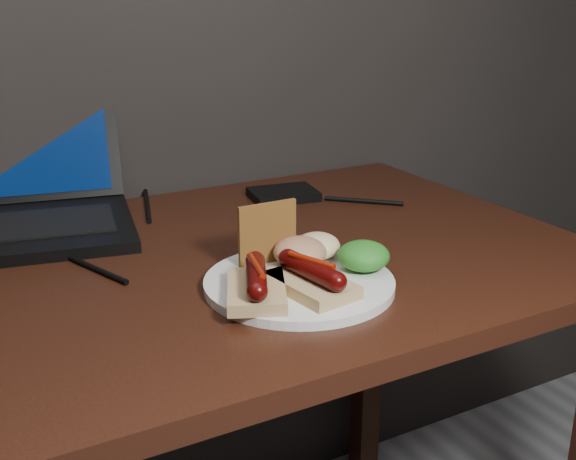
# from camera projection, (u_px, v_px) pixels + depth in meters

# --- Properties ---
(desk) EXTENTS (1.40, 0.70, 0.75)m
(desk) POSITION_uv_depth(u_px,v_px,m) (110.00, 340.00, 0.99)
(desk) COLOR #36180D
(desk) RESTS_ON ground
(laptop) EXTENTS (0.45, 0.41, 0.25)m
(laptop) POSITION_uv_depth(u_px,v_px,m) (2.00, 195.00, 1.15)
(laptop) COLOR black
(laptop) RESTS_ON desk
(hard_drive) EXTENTS (0.13, 0.10, 0.02)m
(hard_drive) POSITION_uv_depth(u_px,v_px,m) (283.00, 194.00, 1.31)
(hard_drive) COLOR black
(hard_drive) RESTS_ON desk
(desk_cables) EXTENTS (1.07, 0.44, 0.01)m
(desk_cables) POSITION_uv_depth(u_px,v_px,m) (79.00, 241.00, 1.09)
(desk_cables) COLOR black
(desk_cables) RESTS_ON desk
(plate) EXTENTS (0.29, 0.29, 0.01)m
(plate) POSITION_uv_depth(u_px,v_px,m) (299.00, 283.00, 0.93)
(plate) COLOR silver
(plate) RESTS_ON desk
(bread_sausage_left) EXTENTS (0.11, 0.13, 0.04)m
(bread_sausage_left) POSITION_uv_depth(u_px,v_px,m) (256.00, 284.00, 0.87)
(bread_sausage_left) COLOR #DAC680
(bread_sausage_left) RESTS_ON plate
(bread_sausage_center) EXTENTS (0.09, 0.12, 0.04)m
(bread_sausage_center) POSITION_uv_depth(u_px,v_px,m) (311.00, 278.00, 0.89)
(bread_sausage_center) COLOR #DAC680
(bread_sausage_center) RESTS_ON plate
(crispbread) EXTENTS (0.09, 0.01, 0.08)m
(crispbread) POSITION_uv_depth(u_px,v_px,m) (267.00, 233.00, 0.97)
(crispbread) COLOR #966329
(crispbread) RESTS_ON plate
(salad_greens) EXTENTS (0.07, 0.07, 0.04)m
(salad_greens) POSITION_uv_depth(u_px,v_px,m) (364.00, 256.00, 0.96)
(salad_greens) COLOR #13601B
(salad_greens) RESTS_ON plate
(salsa_mound) EXTENTS (0.07, 0.07, 0.04)m
(salsa_mound) POSITION_uv_depth(u_px,v_px,m) (300.00, 252.00, 0.97)
(salsa_mound) COLOR maroon
(salsa_mound) RESTS_ON plate
(coleslaw_mound) EXTENTS (0.06, 0.06, 0.04)m
(coleslaw_mound) POSITION_uv_depth(u_px,v_px,m) (317.00, 246.00, 1.00)
(coleslaw_mound) COLOR beige
(coleslaw_mound) RESTS_ON plate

